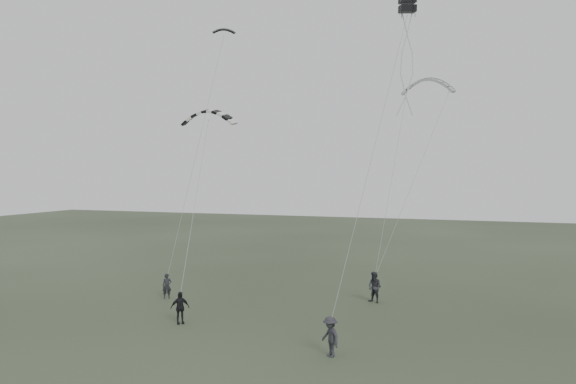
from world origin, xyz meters
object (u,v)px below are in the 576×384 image
(kite_striped, at_px, (209,111))
(kite_dark_small, at_px, (224,30))
(flyer_far, at_px, (330,337))
(flyer_left, at_px, (167,286))
(kite_pale_large, at_px, (427,80))
(flyer_right, at_px, (375,287))
(flyer_center, at_px, (180,308))
(kite_box, at_px, (407,4))

(kite_striped, bearing_deg, kite_dark_small, 101.10)
(flyer_far, bearing_deg, kite_dark_small, 172.52)
(flyer_left, height_order, kite_pale_large, kite_pale_large)
(flyer_right, height_order, flyer_center, flyer_right)
(flyer_left, xyz_separation_m, flyer_right, (12.26, 3.18, 0.15))
(flyer_right, height_order, kite_pale_large, kite_pale_large)
(flyer_center, xyz_separation_m, kite_dark_small, (-2.87, 11.09, 17.02))
(flyer_right, height_order, flyer_far, flyer_right)
(flyer_center, relative_size, kite_dark_small, 1.05)
(flyer_left, xyz_separation_m, kite_box, (14.82, -2.40, 15.01))
(flyer_left, distance_m, kite_dark_small, 18.22)
(kite_pale_large, height_order, kite_striped, kite_pale_large)
(kite_striped, bearing_deg, flyer_far, -43.53)
(flyer_center, distance_m, kite_box, 18.77)
(flyer_far, distance_m, kite_striped, 15.30)
(kite_box, bearing_deg, kite_dark_small, 126.56)
(flyer_left, relative_size, flyer_right, 0.84)
(kite_dark_small, bearing_deg, flyer_right, -40.28)
(flyer_left, distance_m, flyer_right, 12.67)
(flyer_center, xyz_separation_m, kite_pale_large, (10.86, 14.27, 13.24))
(flyer_center, xyz_separation_m, kite_striped, (-0.46, 4.11, 10.48))
(flyer_far, xyz_separation_m, kite_pale_large, (2.24, 16.66, 13.21))
(flyer_far, bearing_deg, kite_pale_large, 124.41)
(flyer_left, relative_size, flyer_center, 0.93)
(flyer_far, height_order, kite_dark_small, kite_dark_small)
(flyer_left, distance_m, kite_pale_large, 21.90)
(kite_box, bearing_deg, kite_striped, 150.01)
(flyer_right, xyz_separation_m, flyer_far, (0.10, -10.36, -0.07))
(kite_box, bearing_deg, flyer_right, 93.11)
(flyer_left, xyz_separation_m, kite_striped, (3.27, -0.68, 10.54))
(flyer_center, height_order, kite_box, kite_box)
(kite_box, bearing_deg, flyer_center, 170.67)
(kite_dark_small, height_order, kite_pale_large, kite_dark_small)
(kite_pale_large, distance_m, kite_striped, 15.46)
(flyer_center, relative_size, kite_pale_large, 0.46)
(kite_dark_small, distance_m, kite_striped, 9.86)
(kite_dark_small, xyz_separation_m, kite_pale_large, (13.73, 3.18, -3.78))
(kite_pale_large, bearing_deg, flyer_far, -93.46)
(flyer_left, height_order, flyer_right, flyer_right)
(flyer_left, bearing_deg, kite_pale_large, -2.23)
(kite_pale_large, bearing_deg, kite_striped, -133.92)
(flyer_right, relative_size, kite_box, 2.41)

